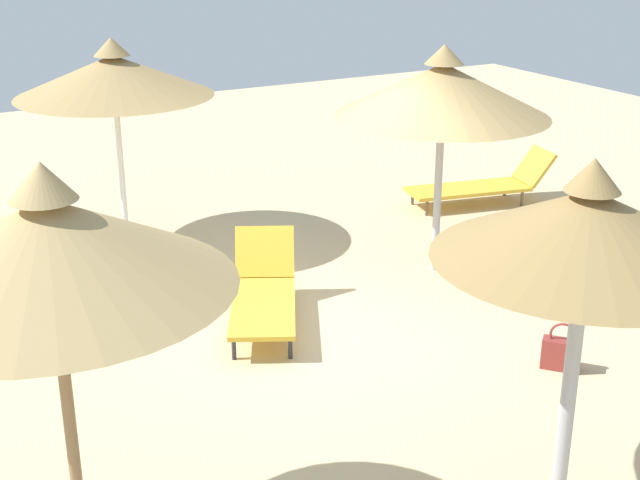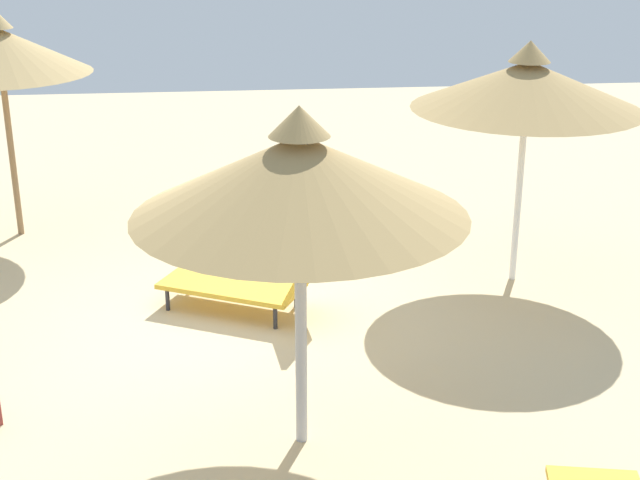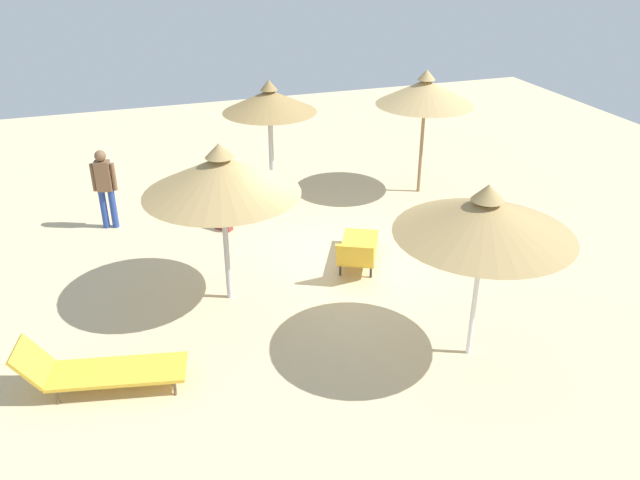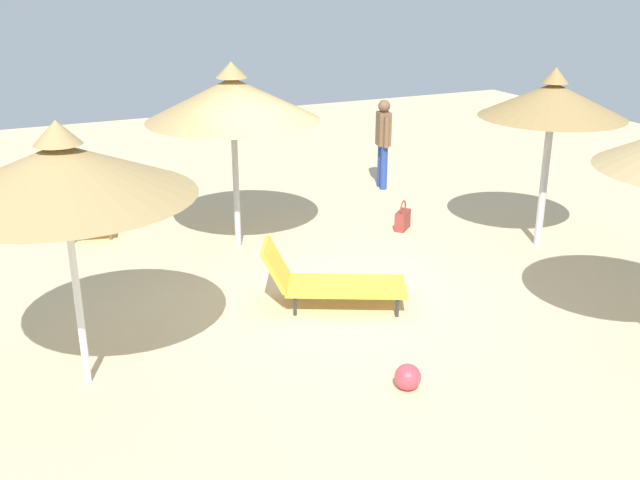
# 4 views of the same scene
# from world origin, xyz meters

# --- Properties ---
(ground) EXTENTS (24.00, 24.00, 0.10)m
(ground) POSITION_xyz_m (0.00, 0.00, -0.05)
(ground) COLOR beige
(parasol_umbrella_center) EXTENTS (2.44, 2.44, 2.67)m
(parasol_umbrella_center) POSITION_xyz_m (1.72, 0.46, 2.16)
(parasol_umbrella_center) COLOR #B2B2B7
(parasol_umbrella_center) RESTS_ON ground
(parasol_umbrella_near_right) EXTENTS (2.41, 2.41, 2.63)m
(parasol_umbrella_near_right) POSITION_xyz_m (-1.27, 3.06, 2.18)
(parasol_umbrella_near_right) COLOR white
(parasol_umbrella_near_right) RESTS_ON ground
(parasol_umbrella_edge) EXTENTS (2.04, 2.04, 2.59)m
(parasol_umbrella_edge) POSITION_xyz_m (-0.08, -3.60, 2.13)
(parasol_umbrella_edge) COLOR #B2B2B7
(parasol_umbrella_edge) RESTS_ON ground
(lounge_chair_far_left) EXTENTS (2.23, 1.05, 0.75)m
(lounge_chair_far_left) POSITION_xyz_m (3.82, 2.19, 0.31)
(lounge_chair_far_left) COLOR gold
(lounge_chair_far_left) RESTS_ON ground
(lounge_chair_back) EXTENTS (1.34, 1.82, 0.80)m
(lounge_chair_back) POSITION_xyz_m (-0.68, 0.15, 0.34)
(lounge_chair_back) COLOR gold
(lounge_chair_back) RESTS_ON ground
(person_standing_far_right) EXTENTS (0.47, 0.28, 1.63)m
(person_standing_far_right) POSITION_xyz_m (3.48, -2.95, 0.93)
(person_standing_far_right) COLOR navy
(person_standing_far_right) RESTS_ON ground
(handbag) EXTENTS (0.35, 0.37, 0.47)m
(handbag) POSITION_xyz_m (1.33, -2.11, 0.17)
(handbag) COLOR maroon
(handbag) RESTS_ON ground
(beach_ball) EXTENTS (0.26, 0.26, 0.26)m
(beach_ball) POSITION_xyz_m (-2.71, 0.24, 0.13)
(beach_ball) COLOR #D83F4C
(beach_ball) RESTS_ON ground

